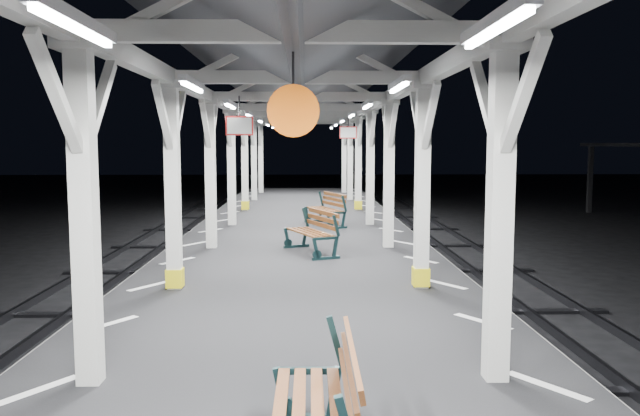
{
  "coord_description": "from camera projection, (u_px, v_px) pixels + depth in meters",
  "views": [
    {
      "loc": [
        0.11,
        -7.97,
        3.34
      ],
      "look_at": [
        0.38,
        3.07,
        2.2
      ],
      "focal_mm": 35.0,
      "sensor_mm": 36.0,
      "label": 1
    }
  ],
  "objects": [
    {
      "name": "bench_far",
      "position": [
        328.0,
        208.0,
        17.94
      ],
      "size": [
        1.2,
        1.82,
        0.93
      ],
      "rotation": [
        0.0,
        0.0,
        0.37
      ],
      "color": "#132B2E",
      "rests_on": "platform"
    },
    {
      "name": "hazard_stripes_left",
      "position": [
        109.0,
        324.0,
        8.1
      ],
      "size": [
        1.0,
        48.0,
        0.01
      ],
      "primitive_type": "cube",
      "color": "silver",
      "rests_on": "platform"
    },
    {
      "name": "bench_mid",
      "position": [
        315.0,
        231.0,
        13.35
      ],
      "size": [
        1.21,
        1.79,
        0.91
      ],
      "rotation": [
        0.0,
        0.0,
        0.39
      ],
      "color": "#132B2E",
      "rests_on": "platform"
    },
    {
      "name": "platform",
      "position": [
        297.0,
        360.0,
        8.21
      ],
      "size": [
        6.0,
        50.0,
        1.0
      ],
      "primitive_type": "cube",
      "color": "black",
      "rests_on": "ground"
    },
    {
      "name": "hazard_stripes_right",
      "position": [
        483.0,
        321.0,
        8.22
      ],
      "size": [
        1.0,
        48.0,
        0.01
      ],
      "primitive_type": "cube",
      "color": "silver",
      "rests_on": "platform"
    },
    {
      "name": "canopy",
      "position": [
        296.0,
        45.0,
        7.78
      ],
      "size": [
        5.4,
        49.0,
        4.65
      ],
      "color": "silver",
      "rests_on": "platform"
    },
    {
      "name": "ground",
      "position": [
        297.0,
        397.0,
        8.26
      ],
      "size": [
        120.0,
        120.0,
        0.0
      ],
      "primitive_type": "plane",
      "color": "black",
      "rests_on": "ground"
    },
    {
      "name": "bench_near",
      "position": [
        323.0,
        406.0,
        4.4
      ],
      "size": [
        0.66,
        1.72,
        0.93
      ],
      "rotation": [
        0.0,
        0.0,
        -0.01
      ],
      "color": "#132B2E",
      "rests_on": "platform"
    }
  ]
}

